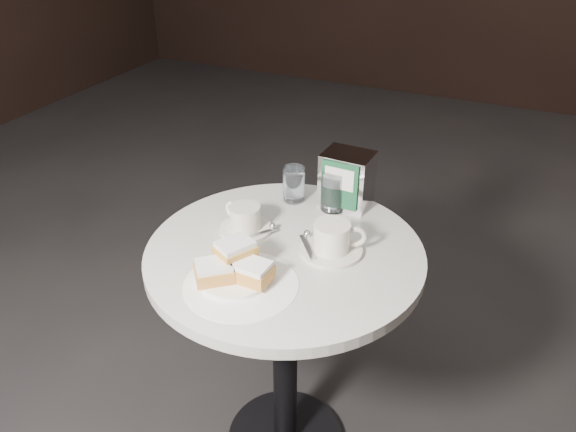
{
  "coord_description": "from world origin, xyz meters",
  "views": [
    {
      "loc": [
        0.49,
        -1.05,
        1.54
      ],
      "look_at": [
        0.0,
        0.02,
        0.83
      ],
      "focal_mm": 35.0,
      "sensor_mm": 36.0,
      "label": 1
    }
  ],
  "objects_px": {
    "cafe_table": "(285,310)",
    "water_glass_left": "(294,185)",
    "water_glass_right": "(334,190)",
    "beignet_plate": "(234,268)",
    "napkin_dispenser": "(347,179)",
    "coffee_cup_left": "(245,220)",
    "coffee_cup_right": "(332,240)"
  },
  "relations": [
    {
      "from": "water_glass_left",
      "to": "water_glass_right",
      "type": "xyz_separation_m",
      "value": [
        0.12,
        0.0,
        0.01
      ]
    },
    {
      "from": "water_glass_left",
      "to": "beignet_plate",
      "type": "bearing_deg",
      "value": -86.11
    },
    {
      "from": "coffee_cup_left",
      "to": "coffee_cup_right",
      "type": "xyz_separation_m",
      "value": [
        0.24,
        -0.0,
        0.0
      ]
    },
    {
      "from": "cafe_table",
      "to": "coffee_cup_right",
      "type": "relative_size",
      "value": 3.65
    },
    {
      "from": "napkin_dispenser",
      "to": "beignet_plate",
      "type": "bearing_deg",
      "value": -102.04
    },
    {
      "from": "cafe_table",
      "to": "napkin_dispenser",
      "type": "distance_m",
      "value": 0.4
    },
    {
      "from": "coffee_cup_left",
      "to": "napkin_dispenser",
      "type": "distance_m",
      "value": 0.31
    },
    {
      "from": "coffee_cup_right",
      "to": "water_glass_right",
      "type": "height_order",
      "value": "water_glass_right"
    },
    {
      "from": "cafe_table",
      "to": "beignet_plate",
      "type": "height_order",
      "value": "beignet_plate"
    },
    {
      "from": "water_glass_left",
      "to": "coffee_cup_left",
      "type": "bearing_deg",
      "value": -103.96
    },
    {
      "from": "cafe_table",
      "to": "coffee_cup_left",
      "type": "relative_size",
      "value": 4.22
    },
    {
      "from": "beignet_plate",
      "to": "water_glass_right",
      "type": "height_order",
      "value": "water_glass_right"
    },
    {
      "from": "beignet_plate",
      "to": "napkin_dispenser",
      "type": "xyz_separation_m",
      "value": [
        0.12,
        0.44,
        0.05
      ]
    },
    {
      "from": "coffee_cup_left",
      "to": "water_glass_right",
      "type": "distance_m",
      "value": 0.27
    },
    {
      "from": "cafe_table",
      "to": "coffee_cup_right",
      "type": "distance_m",
      "value": 0.26
    },
    {
      "from": "coffee_cup_right",
      "to": "napkin_dispenser",
      "type": "xyz_separation_m",
      "value": [
        -0.05,
        0.24,
        0.04
      ]
    },
    {
      "from": "coffee_cup_left",
      "to": "water_glass_right",
      "type": "relative_size",
      "value": 1.51
    },
    {
      "from": "coffee_cup_right",
      "to": "cafe_table",
      "type": "bearing_deg",
      "value": 175.01
    },
    {
      "from": "water_glass_right",
      "to": "cafe_table",
      "type": "bearing_deg",
      "value": -99.29
    },
    {
      "from": "cafe_table",
      "to": "coffee_cup_left",
      "type": "bearing_deg",
      "value": 164.49
    },
    {
      "from": "beignet_plate",
      "to": "water_glass_left",
      "type": "bearing_deg",
      "value": 93.89
    },
    {
      "from": "beignet_plate",
      "to": "water_glass_right",
      "type": "bearing_deg",
      "value": 76.87
    },
    {
      "from": "coffee_cup_left",
      "to": "water_glass_right",
      "type": "height_order",
      "value": "water_glass_right"
    },
    {
      "from": "coffee_cup_left",
      "to": "coffee_cup_right",
      "type": "bearing_deg",
      "value": 20.21
    },
    {
      "from": "water_glass_left",
      "to": "water_glass_right",
      "type": "height_order",
      "value": "water_glass_right"
    },
    {
      "from": "cafe_table",
      "to": "napkin_dispenser",
      "type": "relative_size",
      "value": 4.78
    },
    {
      "from": "water_glass_left",
      "to": "napkin_dispenser",
      "type": "bearing_deg",
      "value": 16.11
    },
    {
      "from": "water_glass_right",
      "to": "napkin_dispenser",
      "type": "xyz_separation_m",
      "value": [
        0.02,
        0.04,
        0.02
      ]
    },
    {
      "from": "cafe_table",
      "to": "water_glass_left",
      "type": "bearing_deg",
      "value": 108.87
    },
    {
      "from": "cafe_table",
      "to": "water_glass_right",
      "type": "xyz_separation_m",
      "value": [
        0.04,
        0.24,
        0.25
      ]
    },
    {
      "from": "cafe_table",
      "to": "coffee_cup_left",
      "type": "xyz_separation_m",
      "value": [
        -0.13,
        0.04,
        0.23
      ]
    },
    {
      "from": "beignet_plate",
      "to": "coffee_cup_right",
      "type": "xyz_separation_m",
      "value": [
        0.17,
        0.2,
        0.0
      ]
    }
  ]
}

